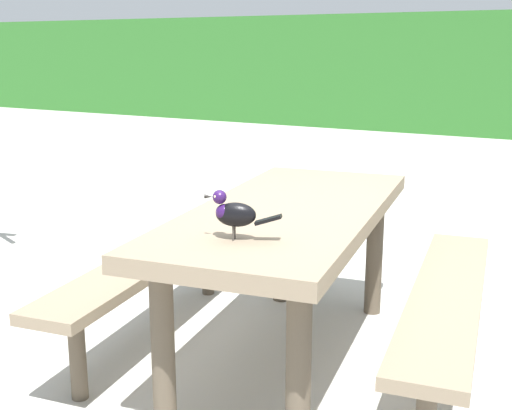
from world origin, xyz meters
TOP-DOWN VIEW (x-y plane):
  - ground_plane at (0.00, 0.00)m, footprint 60.00×60.00m
  - picnic_table_foreground at (0.01, -0.09)m, footprint 1.92×1.94m
  - bird_grackle at (0.07, -0.66)m, footprint 0.28×0.13m

SIDE VIEW (x-z plane):
  - ground_plane at x=0.00m, z-range 0.00..0.00m
  - picnic_table_foreground at x=0.01m, z-range 0.19..0.93m
  - bird_grackle at x=0.07m, z-range 0.75..0.94m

